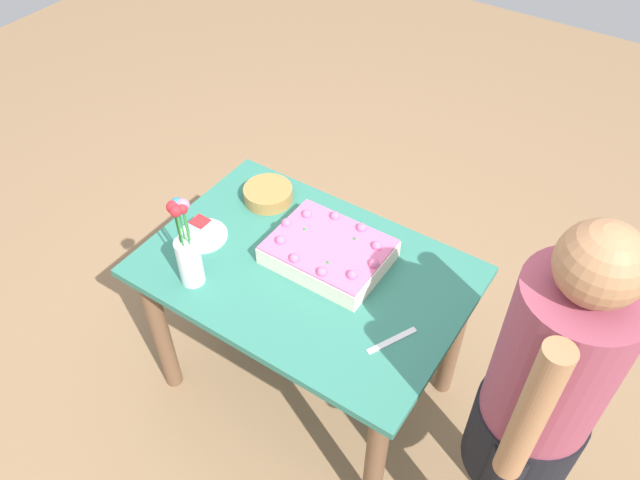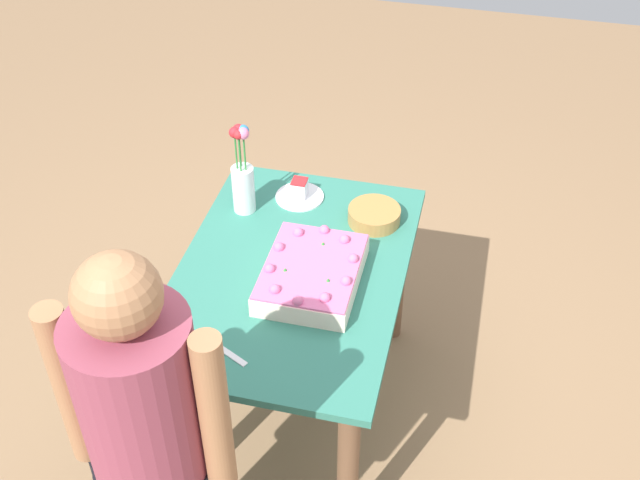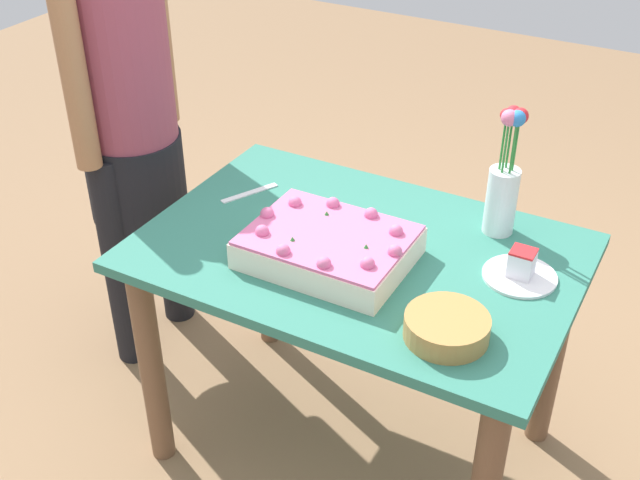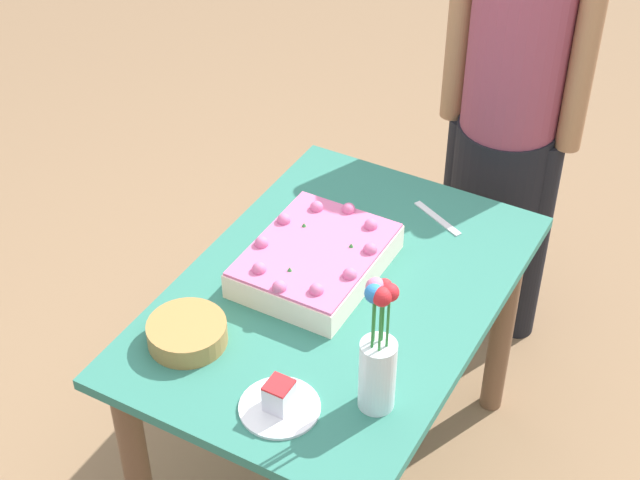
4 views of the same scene
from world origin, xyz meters
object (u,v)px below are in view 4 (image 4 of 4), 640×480
(cake_knife, at_px, (437,218))
(flower_vase, at_px, (378,358))
(sheet_cake, at_px, (316,259))
(person_standing, at_px, (511,110))
(fruit_bowl, at_px, (187,333))
(serving_plate_with_slice, at_px, (279,402))

(cake_knife, bearing_deg, flower_vase, 129.03)
(sheet_cake, distance_m, flower_vase, 0.49)
(person_standing, bearing_deg, flower_vase, 6.09)
(flower_vase, height_order, fruit_bowl, flower_vase)
(sheet_cake, bearing_deg, fruit_bowl, 159.26)
(serving_plate_with_slice, bearing_deg, fruit_bowl, 75.72)
(sheet_cake, bearing_deg, flower_vase, -134.47)
(fruit_bowl, relative_size, person_standing, 0.13)
(serving_plate_with_slice, xyz_separation_m, cake_knife, (0.82, -0.03, -0.02))
(flower_vase, bearing_deg, serving_plate_with_slice, 122.95)
(fruit_bowl, distance_m, person_standing, 1.26)
(sheet_cake, bearing_deg, serving_plate_with_slice, -160.48)
(person_standing, bearing_deg, cake_knife, -3.83)
(serving_plate_with_slice, relative_size, flower_vase, 0.51)
(serving_plate_with_slice, height_order, fruit_bowl, serving_plate_with_slice)
(cake_knife, relative_size, flower_vase, 0.51)
(serving_plate_with_slice, height_order, cake_knife, serving_plate_with_slice)
(sheet_cake, distance_m, person_standing, 0.86)
(flower_vase, bearing_deg, sheet_cake, 45.53)
(flower_vase, relative_size, person_standing, 0.24)
(serving_plate_with_slice, height_order, person_standing, person_standing)
(flower_vase, distance_m, person_standing, 1.17)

